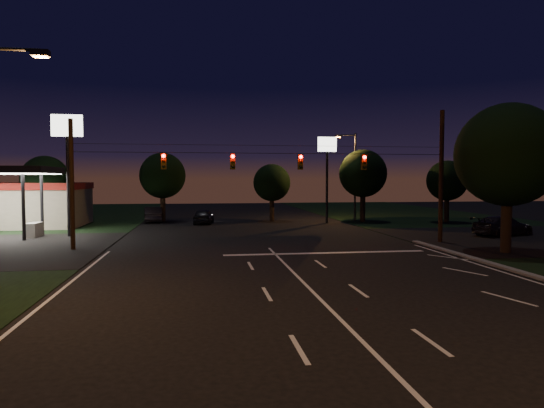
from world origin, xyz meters
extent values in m
plane|color=black|center=(0.00, 0.00, 0.00)|extent=(140.00, 140.00, 0.00)
cube|color=black|center=(20.00, 16.00, 0.00)|extent=(20.00, 16.00, 0.02)
cube|color=silver|center=(0.00, -6.00, 0.01)|extent=(0.14, 40.00, 0.01)
cube|color=silver|center=(3.00, 11.50, 0.01)|extent=(12.00, 0.50, 0.01)
cylinder|color=black|center=(12.00, 15.00, 0.00)|extent=(0.30, 0.30, 9.00)
cylinder|color=black|center=(-12.00, 15.00, 0.00)|extent=(0.28, 0.28, 8.00)
cylinder|color=black|center=(0.00, 15.00, 6.00)|extent=(24.00, 0.03, 0.03)
cylinder|color=black|center=(0.00, 15.00, 6.50)|extent=(24.00, 0.02, 0.02)
cube|color=#3F3307|center=(-6.50, 15.00, 5.45)|extent=(0.32, 0.26, 1.00)
sphere|color=#FF0705|center=(-6.50, 14.84, 5.78)|extent=(0.22, 0.22, 0.22)
sphere|color=black|center=(-6.50, 14.84, 5.45)|extent=(0.20, 0.20, 0.20)
sphere|color=black|center=(-6.50, 14.84, 5.12)|extent=(0.20, 0.20, 0.20)
cube|color=#3F3307|center=(-2.20, 15.00, 5.45)|extent=(0.32, 0.26, 1.00)
sphere|color=#FF0705|center=(-2.20, 14.84, 5.78)|extent=(0.22, 0.22, 0.22)
sphere|color=black|center=(-2.20, 14.84, 5.45)|extent=(0.20, 0.20, 0.20)
sphere|color=black|center=(-2.20, 14.84, 5.12)|extent=(0.20, 0.20, 0.20)
cube|color=#3F3307|center=(2.20, 15.00, 5.45)|extent=(0.32, 0.26, 1.00)
sphere|color=#FF0705|center=(2.20, 14.84, 5.78)|extent=(0.22, 0.22, 0.22)
sphere|color=black|center=(2.20, 14.84, 5.45)|extent=(0.20, 0.20, 0.20)
sphere|color=black|center=(2.20, 14.84, 5.12)|extent=(0.20, 0.20, 0.20)
cube|color=#3F3307|center=(6.50, 15.00, 5.45)|extent=(0.32, 0.26, 1.00)
sphere|color=#FF0705|center=(6.50, 14.84, 5.78)|extent=(0.22, 0.22, 0.22)
sphere|color=black|center=(6.50, 14.84, 5.45)|extent=(0.20, 0.20, 0.20)
sphere|color=black|center=(6.50, 14.84, 5.12)|extent=(0.20, 0.20, 0.20)
cube|color=gray|center=(-22.00, 31.00, 2.00)|extent=(14.00, 8.00, 4.00)
cube|color=maroon|center=(-22.00, 31.00, 3.70)|extent=(14.20, 8.20, 0.60)
cube|color=gray|center=(-16.50, 22.00, 0.55)|extent=(0.80, 2.00, 1.10)
cylinder|color=black|center=(-16.50, 20.00, 2.40)|extent=(0.24, 0.24, 4.80)
cylinder|color=black|center=(-16.50, 24.00, 2.40)|extent=(0.24, 0.24, 4.80)
cylinder|color=black|center=(-14.00, 22.00, 3.75)|extent=(0.24, 0.24, 7.50)
cube|color=white|center=(-14.00, 22.00, 8.30)|extent=(2.20, 0.30, 1.60)
cylinder|color=black|center=(8.00, 30.00, 3.50)|extent=(0.24, 0.24, 7.00)
cube|color=white|center=(8.00, 30.00, 7.70)|extent=(1.80, 0.30, 1.40)
cylinder|color=black|center=(-10.60, 2.00, 8.80)|extent=(1.80, 0.12, 0.12)
cube|color=black|center=(-9.70, 2.00, 8.70)|extent=(0.60, 0.35, 0.22)
cube|color=orange|center=(-9.70, 2.00, 8.58)|extent=(0.45, 0.25, 0.04)
cylinder|color=black|center=(11.50, 32.00, 4.50)|extent=(0.20, 0.20, 9.00)
cylinder|color=black|center=(10.60, 32.00, 8.80)|extent=(1.80, 0.12, 0.12)
cube|color=black|center=(9.70, 32.00, 8.70)|extent=(0.60, 0.35, 0.22)
cube|color=orange|center=(9.70, 32.00, 8.58)|extent=(0.45, 0.25, 0.04)
cylinder|color=black|center=(13.50, 10.00, 2.00)|extent=(0.60, 0.60, 4.00)
sphere|color=black|center=(13.50, 10.00, 5.76)|extent=(6.00, 6.00, 6.00)
sphere|color=black|center=(14.10, 10.45, 5.58)|extent=(4.50, 4.50, 4.50)
sphere|color=black|center=(12.90, 10.30, 5.62)|extent=(4.20, 4.20, 4.20)
cylinder|color=black|center=(-18.00, 30.00, 1.50)|extent=(0.49, 0.49, 3.00)
sphere|color=black|center=(-18.00, 30.00, 4.32)|extent=(4.20, 4.20, 4.20)
sphere|color=black|center=(-17.58, 30.32, 4.19)|extent=(3.15, 3.15, 3.15)
sphere|color=black|center=(-18.42, 30.21, 4.23)|extent=(2.94, 2.94, 2.94)
cylinder|color=black|center=(-8.00, 34.00, 1.62)|extent=(0.52, 0.52, 3.25)
sphere|color=black|center=(-8.00, 34.00, 4.68)|extent=(4.60, 4.60, 4.60)
sphere|color=black|center=(-7.54, 34.34, 4.54)|extent=(3.45, 3.45, 3.45)
sphere|color=black|center=(-8.46, 34.23, 4.58)|extent=(3.22, 3.22, 3.22)
cylinder|color=black|center=(3.00, 33.00, 1.38)|extent=(0.47, 0.47, 2.75)
sphere|color=black|center=(3.00, 33.00, 3.96)|extent=(3.80, 3.80, 3.80)
sphere|color=black|center=(3.38, 33.28, 3.85)|extent=(2.85, 2.85, 2.85)
sphere|color=black|center=(2.62, 33.19, 3.87)|extent=(2.66, 2.66, 2.66)
cylinder|color=black|center=(12.00, 31.00, 1.70)|extent=(0.53, 0.53, 3.40)
sphere|color=black|center=(12.00, 31.00, 4.90)|extent=(4.80, 4.80, 4.80)
sphere|color=black|center=(12.48, 31.36, 4.75)|extent=(3.60, 3.60, 3.60)
sphere|color=black|center=(11.52, 31.24, 4.79)|extent=(3.36, 3.36, 3.36)
cylinder|color=black|center=(20.00, 29.00, 1.45)|extent=(0.48, 0.48, 2.90)
sphere|color=black|center=(20.00, 29.00, 4.18)|extent=(4.00, 4.00, 4.00)
sphere|color=black|center=(20.40, 29.30, 4.06)|extent=(3.00, 3.00, 3.00)
sphere|color=black|center=(19.60, 29.20, 4.09)|extent=(2.80, 2.80, 2.80)
imported|color=black|center=(-3.94, 31.25, 0.72)|extent=(2.21, 4.42, 1.45)
imported|color=black|center=(-9.00, 33.87, 0.77)|extent=(2.20, 4.83, 1.54)
imported|color=black|center=(18.57, 17.83, 0.76)|extent=(5.64, 3.76, 1.52)
camera|label=1|loc=(-4.28, -15.97, 4.37)|focal=32.00mm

